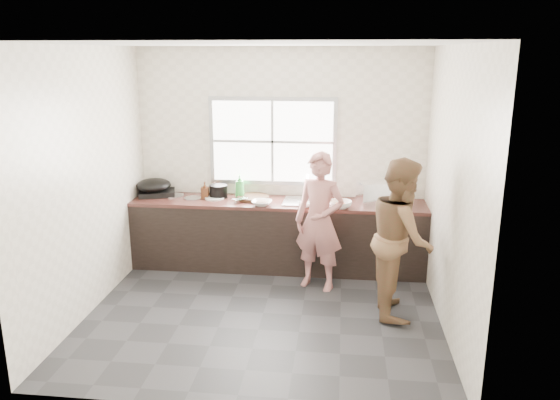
# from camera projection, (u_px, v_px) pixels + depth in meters

# --- Properties ---
(floor) EXTENTS (3.60, 3.20, 0.01)m
(floor) POSITION_uv_depth(u_px,v_px,m) (263.00, 313.00, 5.68)
(floor) COLOR #29292C
(floor) RESTS_ON ground
(ceiling) EXTENTS (3.60, 3.20, 0.01)m
(ceiling) POSITION_uv_depth(u_px,v_px,m) (261.00, 43.00, 4.98)
(ceiling) COLOR silver
(ceiling) RESTS_ON wall_back
(wall_back) EXTENTS (3.60, 0.01, 2.70)m
(wall_back) POSITION_uv_depth(u_px,v_px,m) (281.00, 157.00, 6.87)
(wall_back) COLOR silver
(wall_back) RESTS_ON ground
(wall_left) EXTENTS (0.01, 3.20, 2.70)m
(wall_left) POSITION_uv_depth(u_px,v_px,m) (86.00, 183.00, 5.53)
(wall_left) COLOR beige
(wall_left) RESTS_ON ground
(wall_right) EXTENTS (0.01, 3.20, 2.70)m
(wall_right) POSITION_uv_depth(u_px,v_px,m) (452.00, 193.00, 5.13)
(wall_right) COLOR beige
(wall_right) RESTS_ON ground
(wall_front) EXTENTS (3.60, 0.01, 2.70)m
(wall_front) POSITION_uv_depth(u_px,v_px,m) (229.00, 242.00, 3.79)
(wall_front) COLOR beige
(wall_front) RESTS_ON ground
(cabinet) EXTENTS (3.60, 0.62, 0.82)m
(cabinet) POSITION_uv_depth(u_px,v_px,m) (278.00, 236.00, 6.81)
(cabinet) COLOR black
(cabinet) RESTS_ON floor
(countertop) EXTENTS (3.60, 0.64, 0.04)m
(countertop) POSITION_uv_depth(u_px,v_px,m) (278.00, 203.00, 6.70)
(countertop) COLOR #3D1E19
(countertop) RESTS_ON cabinet
(sink) EXTENTS (0.55, 0.45, 0.02)m
(sink) POSITION_uv_depth(u_px,v_px,m) (306.00, 202.00, 6.66)
(sink) COLOR silver
(sink) RESTS_ON countertop
(faucet) EXTENTS (0.02, 0.02, 0.30)m
(faucet) POSITION_uv_depth(u_px,v_px,m) (308.00, 186.00, 6.81)
(faucet) COLOR silver
(faucet) RESTS_ON countertop
(window_frame) EXTENTS (1.60, 0.05, 1.10)m
(window_frame) POSITION_uv_depth(u_px,v_px,m) (273.00, 141.00, 6.81)
(window_frame) COLOR #9EA0A5
(window_frame) RESTS_ON wall_back
(window_glazing) EXTENTS (1.50, 0.01, 1.00)m
(window_glazing) POSITION_uv_depth(u_px,v_px,m) (272.00, 142.00, 6.79)
(window_glazing) COLOR white
(window_glazing) RESTS_ON window_frame
(woman) EXTENTS (0.63, 0.51, 1.47)m
(woman) POSITION_uv_depth(u_px,v_px,m) (319.00, 226.00, 6.14)
(woman) COLOR tan
(woman) RESTS_ON floor
(person_side) EXTENTS (0.64, 0.81, 1.63)m
(person_side) POSITION_uv_depth(u_px,v_px,m) (401.00, 237.00, 5.51)
(person_side) COLOR brown
(person_side) RESTS_ON floor
(cutting_board) EXTENTS (0.51, 0.51, 0.04)m
(cutting_board) POSITION_uv_depth(u_px,v_px,m) (253.00, 197.00, 6.79)
(cutting_board) COLOR #301F12
(cutting_board) RESTS_ON countertop
(cleaver) EXTENTS (0.20, 0.20, 0.01)m
(cleaver) POSITION_uv_depth(u_px,v_px,m) (241.00, 199.00, 6.64)
(cleaver) COLOR silver
(cleaver) RESTS_ON cutting_board
(bowl_mince) EXTENTS (0.25, 0.25, 0.06)m
(bowl_mince) POSITION_uv_depth(u_px,v_px,m) (262.00, 203.00, 6.50)
(bowl_mince) COLOR white
(bowl_mince) RESTS_ON countertop
(bowl_crabs) EXTENTS (0.27, 0.27, 0.07)m
(bowl_crabs) POSITION_uv_depth(u_px,v_px,m) (340.00, 205.00, 6.40)
(bowl_crabs) COLOR white
(bowl_crabs) RESTS_ON countertop
(bowl_held) EXTENTS (0.24, 0.24, 0.07)m
(bowl_held) POSITION_uv_depth(u_px,v_px,m) (305.00, 204.00, 6.45)
(bowl_held) COLOR white
(bowl_held) RESTS_ON countertop
(black_pot) EXTENTS (0.24, 0.24, 0.16)m
(black_pot) POSITION_uv_depth(u_px,v_px,m) (218.00, 191.00, 6.84)
(black_pot) COLOR black
(black_pot) RESTS_ON countertop
(plate_food) EXTENTS (0.31, 0.31, 0.02)m
(plate_food) POSITION_uv_depth(u_px,v_px,m) (215.00, 198.00, 6.81)
(plate_food) COLOR white
(plate_food) RESTS_ON countertop
(bottle_green) EXTENTS (0.13, 0.13, 0.30)m
(bottle_green) POSITION_uv_depth(u_px,v_px,m) (240.00, 186.00, 6.80)
(bottle_green) COLOR green
(bottle_green) RESTS_ON countertop
(bottle_brown_tall) EXTENTS (0.09, 0.09, 0.19)m
(bottle_brown_tall) POSITION_uv_depth(u_px,v_px,m) (205.00, 191.00, 6.81)
(bottle_brown_tall) COLOR #452311
(bottle_brown_tall) RESTS_ON countertop
(bottle_brown_short) EXTENTS (0.14, 0.14, 0.16)m
(bottle_brown_short) POSITION_uv_depth(u_px,v_px,m) (215.00, 190.00, 6.94)
(bottle_brown_short) COLOR #422010
(bottle_brown_short) RESTS_ON countertop
(glass_jar) EXTENTS (0.08, 0.08, 0.09)m
(glass_jar) POSITION_uv_depth(u_px,v_px,m) (212.00, 191.00, 7.00)
(glass_jar) COLOR silver
(glass_jar) RESTS_ON countertop
(burner) EXTENTS (0.55, 0.55, 0.07)m
(burner) POSITION_uv_depth(u_px,v_px,m) (157.00, 192.00, 7.00)
(burner) COLOR black
(burner) RESTS_ON countertop
(wok) EXTENTS (0.51, 0.51, 0.16)m
(wok) POSITION_uv_depth(u_px,v_px,m) (154.00, 185.00, 6.90)
(wok) COLOR black
(wok) RESTS_ON burner
(dish_rack) EXTENTS (0.42, 0.36, 0.27)m
(dish_rack) POSITION_uv_depth(u_px,v_px,m) (374.00, 193.00, 6.55)
(dish_rack) COLOR white
(dish_rack) RESTS_ON countertop
(pot_lid_left) EXTENTS (0.33, 0.33, 0.01)m
(pot_lid_left) POSITION_uv_depth(u_px,v_px,m) (174.00, 195.00, 6.94)
(pot_lid_left) COLOR #A5A8AC
(pot_lid_left) RESTS_ON countertop
(pot_lid_right) EXTENTS (0.22, 0.22, 0.01)m
(pot_lid_right) POSITION_uv_depth(u_px,v_px,m) (193.00, 198.00, 6.82)
(pot_lid_right) COLOR #A7A9AE
(pot_lid_right) RESTS_ON countertop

